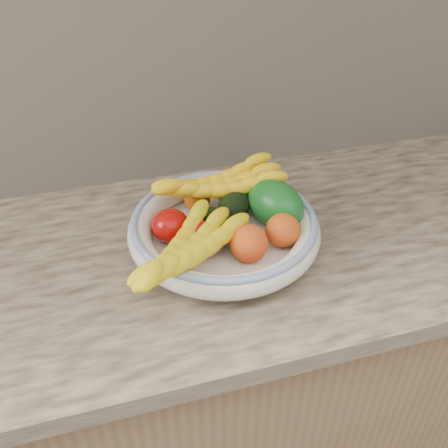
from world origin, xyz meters
TOP-DOWN VIEW (x-y plane):
  - kitchen_counter at (0.00, 1.69)m, footprint 2.44×0.66m
  - fruit_bowl at (0.00, 1.66)m, footprint 0.39×0.39m
  - clementine_back_left at (-0.03, 1.77)m, footprint 0.07×0.07m
  - clementine_back_right at (0.04, 1.78)m, footprint 0.05×0.05m
  - tomato_left at (-0.11, 1.68)m, footprint 0.08×0.08m
  - tomato_near_left at (-0.06, 1.63)m, footprint 0.09×0.09m
  - avocado_center at (-0.02, 1.66)m, footprint 0.10×0.11m
  - avocado_right at (0.04, 1.71)m, footprint 0.11×0.11m
  - green_mango at (0.12, 1.68)m, footprint 0.16×0.17m
  - peach_front at (0.03, 1.58)m, footprint 0.09×0.09m
  - peach_right at (0.10, 1.60)m, footprint 0.09×0.09m
  - banana_bunch_back at (0.01, 1.75)m, footprint 0.31×0.13m
  - banana_bunch_front at (-0.10, 1.57)m, footprint 0.30×0.30m

SIDE VIEW (x-z plane):
  - kitchen_counter at x=0.00m, z-range -0.24..1.16m
  - fruit_bowl at x=0.00m, z-range 0.91..0.99m
  - clementine_back_left at x=-0.03m, z-range 0.93..0.98m
  - clementine_back_right at x=0.04m, z-range 0.93..0.98m
  - tomato_left at x=-0.11m, z-range 0.93..1.00m
  - tomato_near_left at x=-0.06m, z-range 0.93..1.00m
  - avocado_center at x=-0.02m, z-range 0.93..1.00m
  - avocado_right at x=0.04m, z-range 0.93..1.00m
  - peach_front at x=0.03m, z-range 0.93..1.00m
  - peach_right at x=0.10m, z-range 0.93..1.00m
  - green_mango at x=0.12m, z-range 0.92..1.04m
  - banana_bunch_front at x=-0.10m, z-range 0.94..1.02m
  - banana_bunch_back at x=0.01m, z-range 0.95..1.03m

